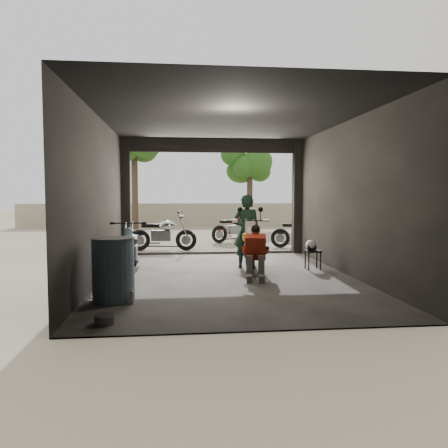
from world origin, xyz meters
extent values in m
plane|color=#7A6D56|center=(0.00, 0.00, 0.00)|extent=(80.00, 80.00, 0.00)
cube|color=#2D2B28|center=(0.00, 0.00, 0.01)|extent=(5.00, 7.00, 0.02)
plane|color=black|center=(0.00, 0.00, 3.20)|extent=(7.00, 7.00, 0.00)
cube|color=black|center=(0.00, -3.50, 1.60)|extent=(5.00, 0.02, 3.20)
cube|color=black|center=(-2.50, 0.00, 1.60)|extent=(0.02, 7.00, 3.20)
cube|color=black|center=(2.50, 0.00, 1.60)|extent=(0.02, 7.00, 3.20)
cube|color=black|center=(-2.38, 3.38, 1.60)|extent=(0.24, 0.24, 3.20)
cube|color=black|center=(2.38, 3.38, 1.60)|extent=(0.24, 0.24, 3.20)
cube|color=black|center=(0.00, 3.42, 3.02)|extent=(5.00, 0.16, 0.36)
cube|color=#2D2B28|center=(0.00, 3.50, 0.04)|extent=(5.00, 0.25, 0.08)
cube|color=gray|center=(0.00, 14.00, 0.60)|extent=(18.00, 0.30, 1.20)
cylinder|color=#382B1E|center=(-3.00, 12.50, 1.79)|extent=(0.30, 0.30, 3.58)
ellipsoid|color=#1E4C14|center=(-3.00, 12.50, 4.03)|extent=(2.20, 2.20, 3.14)
cylinder|color=#382B1E|center=(2.80, 14.00, 1.60)|extent=(0.30, 0.30, 3.20)
ellipsoid|color=#1E4C14|center=(2.80, 14.00, 3.60)|extent=(2.20, 2.20, 2.80)
imported|color=black|center=(0.56, 1.04, 0.84)|extent=(0.70, 0.55, 1.69)
cube|color=black|center=(2.00, 0.69, 0.43)|extent=(0.32, 0.32, 0.04)
cylinder|color=black|center=(1.87, 0.55, 0.21)|extent=(0.03, 0.03, 0.43)
cylinder|color=black|center=(2.13, 0.55, 0.21)|extent=(0.03, 0.03, 0.43)
cylinder|color=black|center=(1.87, 0.82, 0.21)|extent=(0.03, 0.03, 0.43)
cylinder|color=black|center=(2.13, 0.82, 0.21)|extent=(0.03, 0.03, 0.43)
ellipsoid|color=white|center=(1.96, 0.72, 0.56)|extent=(0.31, 0.31, 0.23)
cylinder|color=#42626F|center=(-2.00, -1.77, 0.50)|extent=(0.76, 0.76, 1.01)
cylinder|color=black|center=(3.72, 4.53, 1.21)|extent=(0.08, 0.08, 2.43)
cylinder|color=beige|center=(3.72, 4.51, 2.21)|extent=(0.88, 0.03, 0.88)
camera|label=1|loc=(-1.00, -8.68, 1.71)|focal=35.00mm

